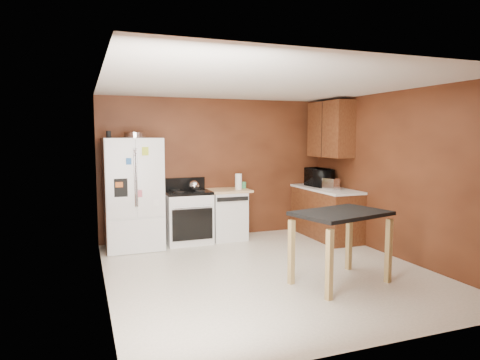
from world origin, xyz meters
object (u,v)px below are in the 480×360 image
pen_cup (109,134)px  toaster (331,184)px  kettle (194,186)px  dishwasher (227,214)px  gas_range (188,216)px  island (341,223)px  roasting_pan (135,135)px  paper_towel (238,182)px  microwave (319,178)px  refrigerator (133,194)px  green_canister (243,185)px

pen_cup → toaster: pen_cup is taller
kettle → dishwasher: (0.61, 0.06, -0.54)m
gas_range → island: 2.98m
roasting_pan → island: roasting_pan is taller
kettle → toaster: (2.29, -0.65, 0.01)m
paper_towel → toaster: bearing=-22.9°
microwave → toaster: bearing=172.0°
paper_towel → gas_range: bearing=176.3°
dishwasher → paper_towel: bearing=-23.7°
roasting_pan → kettle: bearing=0.1°
paper_towel → microwave: (1.53, -0.18, 0.02)m
island → dishwasher: bearing=102.0°
dishwasher → gas_range: bearing=-178.1°
paper_towel → refrigerator: refrigerator is taller
toaster → dishwasher: 1.91m
microwave → gas_range: (-2.44, 0.24, -0.59)m
kettle → gas_range: size_ratio=0.16×
toaster → microwave: (0.03, 0.45, 0.06)m
kettle → gas_range: gas_range is taller
toaster → kettle: bearing=149.8°
kettle → green_canister: bearing=7.8°
island → paper_towel: bearing=98.4°
roasting_pan → paper_towel: size_ratio=1.27×
refrigerator → gas_range: 1.01m
refrigerator → dishwasher: 1.69m
roasting_pan → green_canister: bearing=3.9°
gas_range → island: size_ratio=0.86×
kettle → refrigerator: 1.02m
toaster → microwave: 0.46m
pen_cup → dishwasher: size_ratio=0.12×
pen_cup → paper_towel: size_ratio=0.39×
roasting_pan → dishwasher: (1.58, 0.06, -1.39)m
green_canister → island: bearing=-85.1°
pen_cup → dishwasher: pen_cup is taller
kettle → dishwasher: 0.82m
microwave → gas_range: size_ratio=0.51×
gas_range → refrigerator: bearing=-176.2°
kettle → refrigerator: size_ratio=0.10×
toaster → paper_towel: bearing=142.8°
island → gas_range: bearing=115.8°
island → pen_cup: bearing=136.0°
microwave → gas_range: microwave is taller
kettle → gas_range: (-0.11, 0.04, -0.53)m
dishwasher → pen_cup: bearing=-173.7°
pen_cup → gas_range: size_ratio=0.10×
roasting_pan → refrigerator: roasting_pan is taller
kettle → paper_towel: 0.80m
gas_range → kettle: bearing=-19.2°
gas_range → dishwasher: bearing=1.9°
paper_towel → dishwasher: 0.61m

